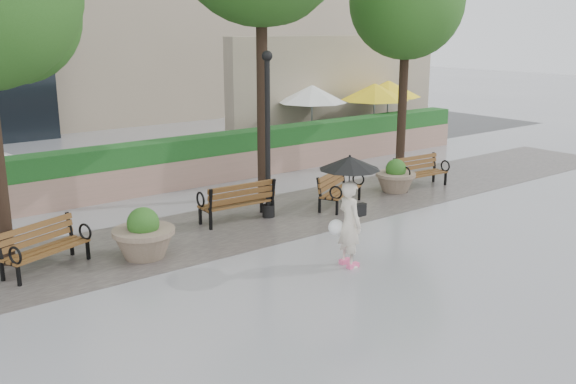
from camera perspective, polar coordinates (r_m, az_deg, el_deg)
ground at (r=12.08m, az=2.71°, el=-6.52°), size 100.00×100.00×0.00m
cobble_strip at (r=14.36m, az=-5.10°, el=-3.08°), size 28.00×3.20×0.01m
hedge_wall at (r=17.58m, az=-12.24°, el=2.14°), size 24.00×0.80×1.35m
cafe_wall at (r=25.17m, az=4.47°, el=9.15°), size 10.00×0.60×4.00m
cafe_hedge at (r=23.44m, az=7.11°, el=4.87°), size 8.00×0.50×0.90m
asphalt_street at (r=21.33m, az=-16.85°, el=2.17°), size 40.00×7.00×0.00m
bench_1 at (r=12.55m, az=-20.69°, el=-5.41°), size 1.72×1.17×0.86m
bench_2 at (r=14.68m, az=-4.53°, el=-1.57°), size 1.76×0.76×0.93m
bench_3 at (r=15.89m, az=4.64°, el=-0.40°), size 1.70×1.27×0.86m
bench_4 at (r=18.09m, az=11.68°, el=1.19°), size 1.63×0.73×0.86m
planter_left at (r=12.63m, az=-12.68°, el=-4.03°), size 1.20×1.20×1.00m
planter_right at (r=17.48m, az=9.53°, el=1.15°), size 1.07×1.07×0.90m
lamppost at (r=14.62m, az=-1.81°, el=4.04°), size 0.28×0.28×3.82m
tree_2 at (r=20.65m, az=10.64°, el=15.94°), size 3.57×3.49×6.81m
patio_umb_white at (r=23.06m, az=2.15°, el=8.67°), size 2.50×2.50×2.30m
patio_umb_yellow_a at (r=23.94m, az=7.71°, el=8.77°), size 2.50×2.50×2.30m
patio_umb_yellow_b at (r=25.29m, az=8.92°, el=9.03°), size 2.50×2.50×2.30m
pedestrian at (r=11.75m, az=5.48°, el=-0.72°), size 1.12×1.12×2.06m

